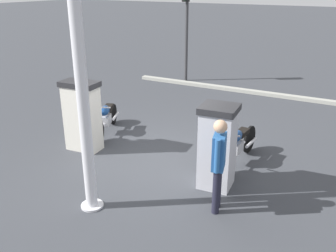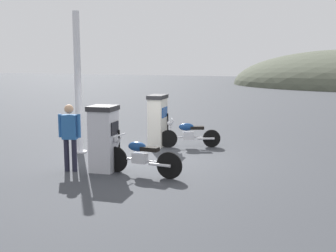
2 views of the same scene
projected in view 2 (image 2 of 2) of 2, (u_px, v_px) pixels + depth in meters
ground_plane at (152, 158)px, 12.10m from camera, size 120.00×120.00×0.00m
fuel_pump_near at (104, 138)px, 10.62m from camera, size 0.71×0.74×1.65m
fuel_pump_far at (158, 120)px, 13.73m from camera, size 0.59×0.92×1.66m
motorcycle_near_pump at (140, 156)px, 10.26m from camera, size 2.11×0.56×0.96m
motorcycle_far_pump at (189, 134)px, 13.55m from camera, size 1.80×0.93×0.92m
attendant_person at (70, 133)px, 10.57m from camera, size 0.57×0.29×1.69m
canopy_support_pole at (78, 86)px, 12.58m from camera, size 0.40×0.40×4.17m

